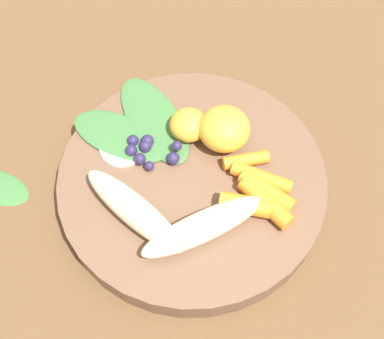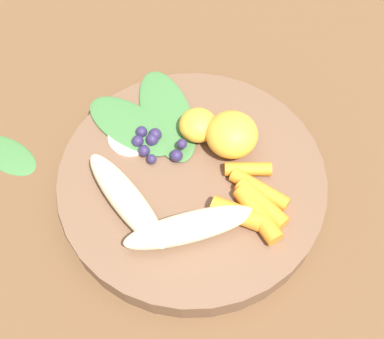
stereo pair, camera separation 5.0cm
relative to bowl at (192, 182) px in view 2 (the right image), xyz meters
The scene contains 16 objects.
ground_plane 0.02m from the bowl, ahead, with size 2.40×2.40×0.00m, color brown.
bowl is the anchor object (origin of this frame).
banana_peeled_left 0.07m from the bowl, 133.12° to the right, with size 0.13×0.03×0.03m, color beige.
banana_peeled_right 0.08m from the bowl, 168.86° to the left, with size 0.13×0.03×0.03m, color beige.
orange_segment_near 0.06m from the bowl, 41.82° to the left, with size 0.04×0.04×0.03m, color #F4A833.
orange_segment_far 0.07m from the bowl, ahead, with size 0.06×0.06×0.04m, color #F4A833.
carrot_front 0.07m from the bowl, 92.30° to the right, with size 0.02×0.02×0.05m, color orange.
carrot_mid_left 0.09m from the bowl, 79.37° to the right, with size 0.02×0.02×0.06m, color orange.
carrot_mid_right 0.08m from the bowl, 70.40° to the right, with size 0.02×0.02×0.06m, color orange.
carrot_rear 0.08m from the bowl, 58.88° to the right, with size 0.02×0.02×0.06m, color orange.
carrot_small 0.06m from the bowl, 38.78° to the right, with size 0.01×0.01×0.05m, color orange.
blueberry_pile 0.06m from the bowl, 99.69° to the left, with size 0.05×0.06×0.02m.
coconut_shred_patch 0.08m from the bowl, 103.69° to the left, with size 0.05×0.05×0.00m, color white.
kale_leaf_left 0.08m from the bowl, 69.00° to the left, with size 0.13×0.06×0.01m, color #3D7038.
kale_leaf_right 0.09m from the bowl, 96.58° to the left, with size 0.12×0.05×0.01m, color #3D7038.
kale_leaf_stray 0.22m from the bowl, 127.30° to the left, with size 0.08×0.04×0.01m, color #3D7038.
Camera 2 is at (-0.17, -0.20, 0.47)m, focal length 45.50 mm.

